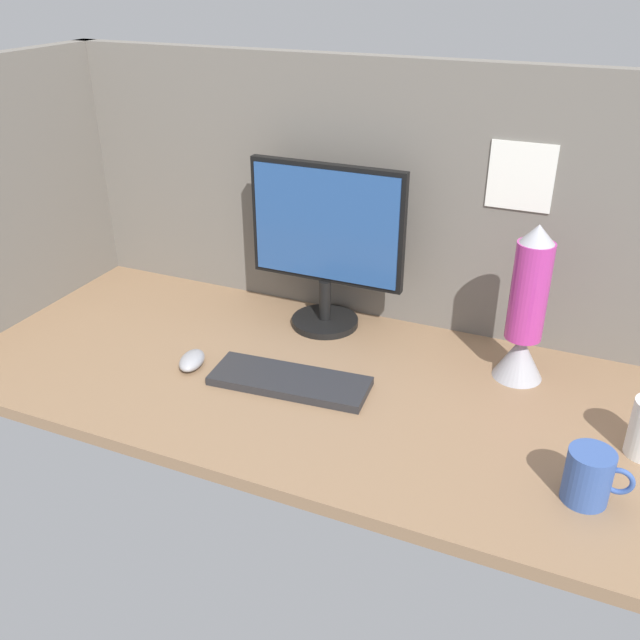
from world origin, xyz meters
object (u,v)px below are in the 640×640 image
(keyboard, at_px, (290,381))
(mug_ceramic_blue, at_px, (589,476))
(mouse, at_px, (192,360))
(lava_lamp, at_px, (526,316))
(monitor, at_px, (326,240))

(keyboard, height_order, mug_ceramic_blue, mug_ceramic_blue)
(keyboard, relative_size, mouse, 3.85)
(mouse, distance_m, lava_lamp, 0.79)
(mouse, bearing_deg, mug_ceramic_blue, -20.26)
(lava_lamp, bearing_deg, keyboard, -152.47)
(keyboard, height_order, lava_lamp, lava_lamp)
(keyboard, bearing_deg, lava_lamp, 22.80)
(mug_ceramic_blue, xyz_separation_m, lava_lamp, (-0.19, 0.38, 0.11))
(mouse, bearing_deg, monitor, 44.67)
(keyboard, distance_m, mouse, 0.25)
(keyboard, distance_m, mug_ceramic_blue, 0.68)
(monitor, bearing_deg, keyboard, -82.26)
(monitor, xyz_separation_m, mouse, (-0.21, -0.34, -0.23))
(keyboard, relative_size, lava_lamp, 0.97)
(monitor, distance_m, lava_lamp, 0.53)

